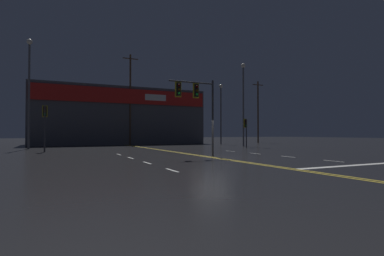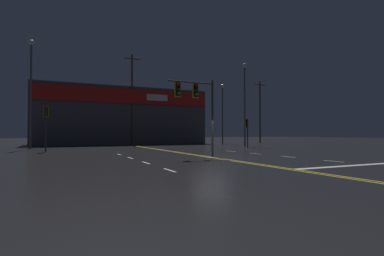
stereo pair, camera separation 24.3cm
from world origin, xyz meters
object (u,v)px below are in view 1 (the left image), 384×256
(traffic_signal_corner_northwest, at_px, (45,118))
(traffic_signal_median, at_px, (195,98))
(traffic_signal_corner_northeast, at_px, (246,126))
(streetlight_far_median, at_px, (243,94))
(streetlight_near_left, at_px, (221,106))
(streetlight_far_left, at_px, (29,80))

(traffic_signal_corner_northwest, bearing_deg, traffic_signal_median, -49.32)
(traffic_signal_corner_northeast, distance_m, streetlight_far_median, 5.31)
(streetlight_near_left, bearing_deg, traffic_signal_median, -125.06)
(streetlight_near_left, relative_size, streetlight_far_median, 0.87)
(streetlight_near_left, bearing_deg, streetlight_far_median, -100.02)
(traffic_signal_corner_northwest, relative_size, streetlight_near_left, 0.45)
(traffic_signal_corner_northeast, height_order, streetlight_far_left, streetlight_far_left)
(traffic_signal_corner_northeast, bearing_deg, traffic_signal_median, -138.61)
(streetlight_far_left, distance_m, streetlight_far_median, 24.02)
(streetlight_near_left, bearing_deg, streetlight_far_left, -172.05)
(traffic_signal_corner_northwest, height_order, streetlight_far_left, streetlight_far_left)
(traffic_signal_median, bearing_deg, traffic_signal_corner_northeast, 41.39)
(streetlight_near_left, distance_m, streetlight_far_left, 25.28)
(traffic_signal_median, relative_size, traffic_signal_corner_northwest, 1.31)
(traffic_signal_corner_northwest, distance_m, streetlight_near_left, 25.54)
(traffic_signal_median, xyz_separation_m, traffic_signal_corner_northeast, (11.24, 9.90, -1.58))
(traffic_signal_median, height_order, traffic_signal_corner_northeast, traffic_signal_median)
(traffic_signal_median, height_order, streetlight_far_left, streetlight_far_left)
(streetlight_far_left, bearing_deg, streetlight_near_left, 7.95)
(traffic_signal_corner_northwest, relative_size, streetlight_far_median, 0.39)
(traffic_signal_corner_northwest, xyz_separation_m, streetlight_far_median, (22.11, 2.11, 3.58))
(traffic_signal_median, distance_m, streetlight_far_left, 20.22)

